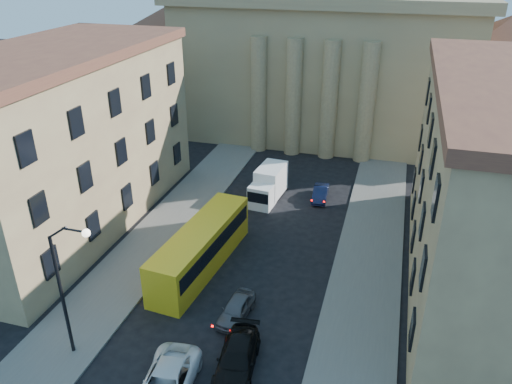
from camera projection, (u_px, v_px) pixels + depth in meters
sidewalk_left at (139, 258)px, 38.44m from camera, size 5.00×60.00×0.15m
sidewalk_right at (363, 296)px, 34.19m from camera, size 5.00×60.00×0.15m
church at (331, 32)px, 63.37m from camera, size 68.02×28.76×36.60m
building_left at (60, 140)px, 40.75m from camera, size 11.60×26.60×14.70m
building_right at (512, 191)px, 32.27m from camera, size 11.60×26.60×14.70m
street_lamp at (67, 281)px, 27.13m from camera, size 2.62×0.44×8.83m
car_right_mid at (237, 358)px, 28.12m from camera, size 2.66×5.40×1.51m
car_right_far at (236, 309)px, 32.12m from camera, size 1.85×3.99×1.32m
car_right_distant at (320, 193)px, 47.24m from camera, size 1.52×3.82×1.24m
city_bus at (201, 246)px, 36.75m from camera, size 3.73×11.89×3.30m
box_truck at (268, 185)px, 46.99m from camera, size 2.62×5.64×3.01m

